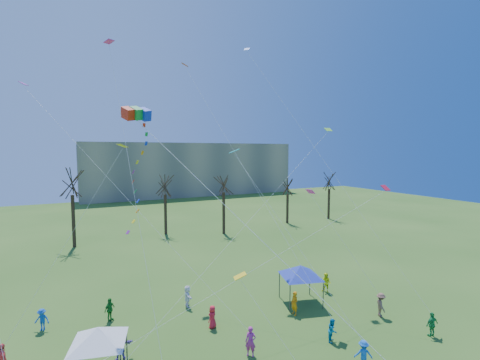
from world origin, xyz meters
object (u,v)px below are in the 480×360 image
canopy_tent_white (98,335)px  big_box_kite (142,179)px  distant_building (190,169)px  canopy_tent_blue (301,271)px

canopy_tent_white → big_box_kite: bearing=38.5°
distant_building → big_box_kite: size_ratio=2.76×
distant_building → canopy_tent_blue: bearing=-101.1°
big_box_kite → distant_building: bearing=69.7°
distant_building → canopy_tent_blue: (-14.24, -72.58, -4.77)m
distant_building → big_box_kite: bearing=-110.3°
big_box_kite → canopy_tent_blue: (12.75, 0.26, -8.18)m
big_box_kite → canopy_tent_blue: 15.15m
big_box_kite → canopy_tent_white: 9.19m
big_box_kite → canopy_tent_white: big_box_kite is taller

